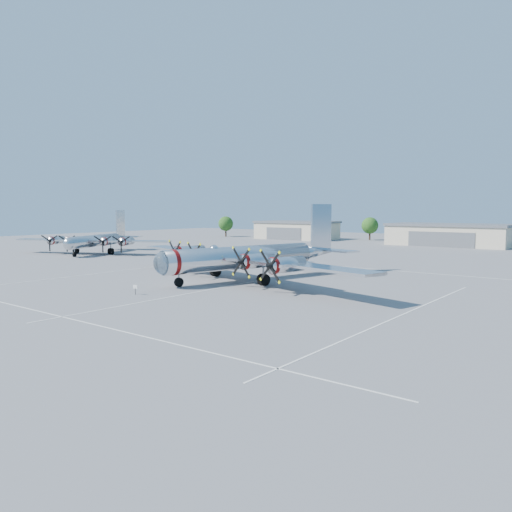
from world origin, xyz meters
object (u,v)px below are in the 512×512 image
Objects in this scene: bomber_west at (97,253)px; info_placard at (135,288)px; hangar_west at (297,230)px; tree_far_west at (226,224)px; tree_west at (370,226)px; main_bomber_b29 at (250,279)px; hangar_center at (450,235)px.

info_placard is (45.64, -26.67, 0.72)m from bomber_west.
bomber_west is at bearing -93.92° from hangar_west.
tree_far_west reaches higher than bomber_west.
info_placard is (21.08, -101.30, -3.50)m from tree_west.
info_placard is at bearing -83.73° from main_bomber_b29.
tree_far_west is 100.07m from main_bomber_b29.
hangar_center is at bearing 77.72° from info_placard.
tree_far_west is (-25.00, -3.96, 1.51)m from hangar_west.
tree_west is at bearing 14.93° from tree_far_west.
main_bomber_b29 is 1.32× the size of bomber_west.
tree_west is (-25.00, 8.04, 1.51)m from hangar_center.
main_bomber_b29 is at bearing -60.58° from hangar_west.
info_placard is (41.08, -93.26, -2.00)m from hangar_west.
hangar_center is 93.36m from info_placard.
info_placard is at bearing -78.24° from tree_west.
hangar_west is at bearing 180.00° from hangar_center.
hangar_west is at bearing 61.80° from bomber_west.
hangar_west reaches higher than main_bomber_b29.
tree_west is 0.20× the size of bomber_west.
tree_far_west is (-70.00, -3.96, 1.51)m from hangar_center.
tree_far_west is 0.15× the size of main_bomber_b29.
hangar_center is at bearing 3.24° from tree_far_west.
hangar_center is at bearing -0.00° from hangar_west.
tree_far_west is 0.20× the size of bomber_west.
bomber_west is (-49.56, -66.59, -2.71)m from hangar_center.
info_placard is (-3.92, -93.26, -1.99)m from hangar_center.
main_bomber_b29 is at bearing -46.86° from tree_far_west.
hangar_center reaches higher than info_placard.
main_bomber_b29 reaches higher than bomber_west.
tree_west is (20.00, 8.04, 1.51)m from hangar_west.
tree_far_west reaches higher than info_placard.
tree_far_west is at bearing -170.99° from hangar_west.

